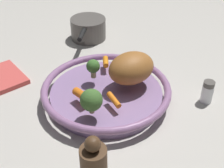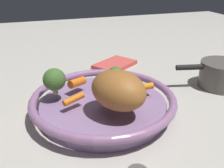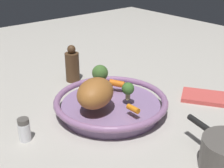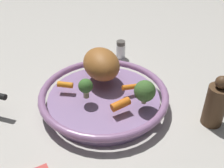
# 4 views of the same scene
# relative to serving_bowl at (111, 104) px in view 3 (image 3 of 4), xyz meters

# --- Properties ---
(ground_plane) EXTENTS (2.58, 2.58, 0.00)m
(ground_plane) POSITION_rel_serving_bowl_xyz_m (0.00, 0.00, -0.03)
(ground_plane) COLOR #B7B2A8
(serving_bowl) EXTENTS (0.35, 0.35, 0.05)m
(serving_bowl) POSITION_rel_serving_bowl_xyz_m (0.00, 0.00, 0.00)
(serving_bowl) COLOR #8E709E
(serving_bowl) RESTS_ON ground_plane
(roast_chicken_piece) EXTENTS (0.15, 0.16, 0.08)m
(roast_chicken_piece) POSITION_rel_serving_bowl_xyz_m (-0.01, 0.07, 0.07)
(roast_chicken_piece) COLOR #9E602B
(roast_chicken_piece) RESTS_ON serving_bowl
(baby_carrot_back) EXTENTS (0.04, 0.02, 0.02)m
(baby_carrot_back) POSITION_rel_serving_bowl_xyz_m (-0.11, 0.01, 0.03)
(baby_carrot_back) COLOR orange
(baby_carrot_back) RESTS_ON serving_bowl
(baby_carrot_near_rim) EXTENTS (0.05, 0.03, 0.02)m
(baby_carrot_near_rim) POSITION_rel_serving_bowl_xyz_m (0.07, 0.01, 0.03)
(baby_carrot_near_rim) COLOR orange
(baby_carrot_near_rim) RESTS_ON serving_bowl
(baby_carrot_center) EXTENTS (0.05, 0.05, 0.03)m
(baby_carrot_center) POSITION_rel_serving_bowl_xyz_m (0.05, -0.07, 0.03)
(baby_carrot_center) COLOR orange
(baby_carrot_center) RESTS_ON serving_bowl
(broccoli_floret_mid) EXTENTS (0.04, 0.04, 0.05)m
(broccoli_floret_mid) POSITION_rel_serving_bowl_xyz_m (-0.04, -0.03, 0.06)
(broccoli_floret_mid) COLOR tan
(broccoli_floret_mid) RESTS_ON serving_bowl
(broccoli_floret_small) EXTENTS (0.05, 0.05, 0.06)m
(broccoli_floret_small) POSITION_rel_serving_bowl_xyz_m (0.11, -0.04, 0.06)
(broccoli_floret_small) COLOR tan
(broccoli_floret_small) RESTS_ON serving_bowl
(salt_shaker) EXTENTS (0.03, 0.03, 0.07)m
(salt_shaker) POSITION_rel_serving_bowl_xyz_m (0.03, 0.28, 0.00)
(salt_shaker) COLOR white
(salt_shaker) RESTS_ON ground_plane
(pepper_mill) EXTENTS (0.05, 0.05, 0.14)m
(pepper_mill) POSITION_rel_serving_bowl_xyz_m (0.29, -0.04, 0.03)
(pepper_mill) COLOR #4C331E
(pepper_mill) RESTS_ON ground_plane
(dish_towel) EXTENTS (0.18, 0.17, 0.01)m
(dish_towel) POSITION_rel_serving_bowl_xyz_m (-0.13, -0.30, -0.02)
(dish_towel) COLOR #D14C47
(dish_towel) RESTS_ON ground_plane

